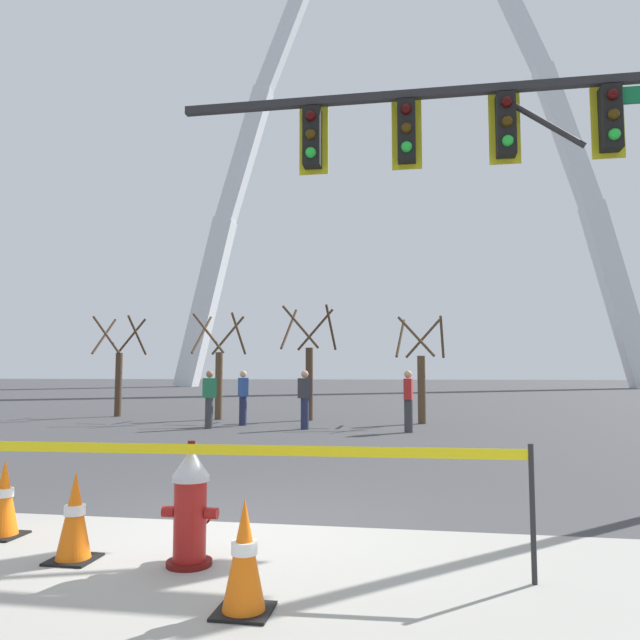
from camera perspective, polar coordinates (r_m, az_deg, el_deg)
ground_plane at (r=6.25m, az=-7.70°, el=-19.25°), size 240.00×240.00×0.00m
fire_hydrant at (r=5.14m, az=-12.22°, el=-16.98°), size 0.46×0.48×0.99m
caution_tape_barrier at (r=5.00m, az=-12.51°, el=-14.67°), size 5.29×0.25×1.02m
traffic_cone_by_hydrant at (r=5.55m, az=-22.34°, el=-16.97°), size 0.36×0.36×0.73m
traffic_cone_mid_sidewalk at (r=4.17m, az=-7.23°, el=-21.46°), size 0.36×0.36×0.73m
traffic_cone_curb_edge at (r=6.58m, az=-27.90°, el=-14.81°), size 0.36×0.36×0.73m
traffic_signal_gantry at (r=9.18m, az=20.06°, el=13.47°), size 7.82×0.44×6.00m
monument_arch at (r=65.26m, az=7.50°, el=15.00°), size 47.99×2.10×54.66m
tree_far_left at (r=22.27m, az=-18.62°, el=-4.71°), size 1.62×1.63×3.50m
tree_left_mid at (r=20.01m, az=-9.61°, el=-4.95°), size 1.61×1.62×3.46m
tree_center_left at (r=19.41m, az=-1.04°, el=-4.74°), size 1.70×1.71×3.67m
tree_center_right at (r=18.42m, az=9.62°, el=-5.30°), size 1.50×1.51×3.21m
pedestrian_walking_left at (r=15.71m, az=8.41°, el=-7.59°), size 0.23×0.36×1.59m
pedestrian_standing_center at (r=17.73m, az=-7.34°, el=-7.30°), size 0.37×0.39×1.59m
pedestrian_walking_right at (r=16.91m, az=-10.50°, el=-7.37°), size 0.39×0.37×1.59m
pedestrian_near_trees at (r=16.40m, az=-1.46°, el=-7.53°), size 0.39×0.37×1.59m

